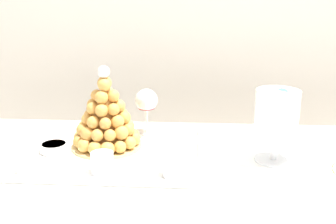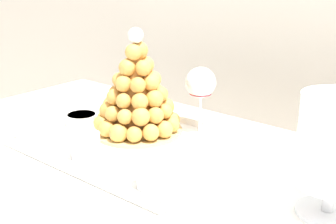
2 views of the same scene
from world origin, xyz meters
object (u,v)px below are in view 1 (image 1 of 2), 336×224
object	(u,v)px
croquembouche	(106,118)
macaron_goblet	(276,118)
wine_glass	(146,102)
serving_tray	(111,155)
dessert_cup_centre	(173,168)
creme_brulee_ramekin	(54,147)
dessert_cup_left	(25,165)
dessert_cup_mid_left	(102,164)

from	to	relation	value
croquembouche	macaron_goblet	bearing A→B (deg)	-6.48
wine_glass	macaron_goblet	bearing A→B (deg)	-22.21
serving_tray	dessert_cup_centre	size ratio (longest dim) A/B	9.68
serving_tray	croquembouche	bearing A→B (deg)	111.19
creme_brulee_ramekin	wine_glass	size ratio (longest dim) A/B	0.47
dessert_cup_left	creme_brulee_ramekin	bearing A→B (deg)	78.92
croquembouche	dessert_cup_left	size ratio (longest dim) A/B	5.26
serving_tray	dessert_cup_mid_left	world-z (taller)	dessert_cup_mid_left
dessert_cup_mid_left	wine_glass	distance (m)	0.32
croquembouche	dessert_cup_left	bearing A→B (deg)	-133.16
dessert_cup_mid_left	wine_glass	world-z (taller)	wine_glass
serving_tray	dessert_cup_centre	xyz separation A→B (m)	(0.20, -0.13, 0.03)
dessert_cup_mid_left	creme_brulee_ramekin	world-z (taller)	dessert_cup_mid_left
serving_tray	dessert_cup_mid_left	bearing A→B (deg)	-88.24
croquembouche	creme_brulee_ramekin	world-z (taller)	croquembouche
dessert_cup_left	dessert_cup_centre	distance (m)	0.41
dessert_cup_centre	serving_tray	bearing A→B (deg)	146.19
creme_brulee_ramekin	dessert_cup_centre	bearing A→B (deg)	-20.85
serving_tray	dessert_cup_left	world-z (taller)	dessert_cup_left
serving_tray	macaron_goblet	xyz separation A→B (m)	(0.49, 0.00, 0.13)
dessert_cup_mid_left	macaron_goblet	distance (m)	0.51
dessert_cup_centre	croquembouche	bearing A→B (deg)	138.90
dessert_cup_left	macaron_goblet	distance (m)	0.72
macaron_goblet	dessert_cup_centre	bearing A→B (deg)	-155.11
dessert_cup_centre	creme_brulee_ramekin	distance (m)	0.41
dessert_cup_centre	wine_glass	bearing A→B (deg)	109.55
serving_tray	macaron_goblet	world-z (taller)	macaron_goblet
croquembouche	dessert_cup_left	xyz separation A→B (m)	(-0.19, -0.20, -0.08)
dessert_cup_left	serving_tray	bearing A→B (deg)	33.27
dessert_cup_centre	creme_brulee_ramekin	xyz separation A→B (m)	(-0.38, 0.14, -0.01)
dessert_cup_mid_left	dessert_cup_left	bearing A→B (deg)	-177.85
creme_brulee_ramekin	dessert_cup_mid_left	bearing A→B (deg)	-37.37
serving_tray	creme_brulee_ramekin	distance (m)	0.18
dessert_cup_left	creme_brulee_ramekin	distance (m)	0.15
wine_glass	serving_tray	bearing A→B (deg)	-119.40
dessert_cup_left	croquembouche	bearing A→B (deg)	46.84
croquembouche	wine_glass	size ratio (longest dim) A/B	1.51
croquembouche	dessert_cup_centre	bearing A→B (deg)	-41.10
serving_tray	croquembouche	xyz separation A→B (m)	(-0.02, 0.06, 0.10)
dessert_cup_left	creme_brulee_ramekin	size ratio (longest dim) A/B	0.61
dessert_cup_centre	creme_brulee_ramekin	size ratio (longest dim) A/B	0.70
dessert_cup_centre	macaron_goblet	world-z (taller)	macaron_goblet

